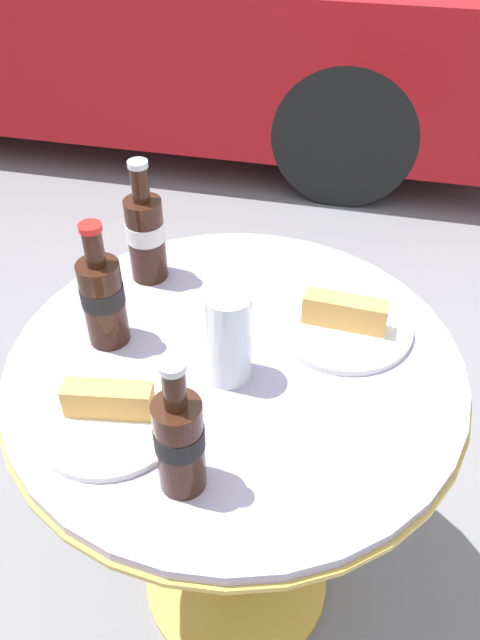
{
  "coord_description": "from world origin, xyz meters",
  "views": [
    {
      "loc": [
        0.17,
        -0.7,
        1.44
      ],
      "look_at": [
        0.0,
        0.04,
        0.79
      ],
      "focal_mm": 35.0,
      "sensor_mm": 36.0,
      "label": 1
    }
  ],
  "objects_px": {
    "cola_bottle_center": "(146,234)",
    "drinking_glass": "(228,341)",
    "lunch_plate_near": "(343,321)",
    "cola_bottle_right": "(179,440)",
    "lunch_plate_far": "(110,412)",
    "bistro_table": "(235,431)",
    "cola_bottle_left": "(103,297)"
  },
  "relations": [
    {
      "from": "cola_bottle_center",
      "to": "drinking_glass",
      "type": "bearing_deg",
      "value": -46.93
    },
    {
      "from": "cola_bottle_center",
      "to": "lunch_plate_near",
      "type": "distance_m",
      "value": 0.38
    },
    {
      "from": "cola_bottle_right",
      "to": "lunch_plate_near",
      "type": "height_order",
      "value": "cola_bottle_right"
    },
    {
      "from": "lunch_plate_near",
      "to": "lunch_plate_far",
      "type": "height_order",
      "value": "lunch_plate_near"
    },
    {
      "from": "lunch_plate_near",
      "to": "cola_bottle_center",
      "type": "bearing_deg",
      "value": 169.06
    },
    {
      "from": "drinking_glass",
      "to": "lunch_plate_near",
      "type": "height_order",
      "value": "drinking_glass"
    },
    {
      "from": "cola_bottle_center",
      "to": "lunch_plate_far",
      "type": "height_order",
      "value": "cola_bottle_center"
    },
    {
      "from": "cola_bottle_right",
      "to": "drinking_glass",
      "type": "xyz_separation_m",
      "value": [
        0.01,
        0.21,
        -0.01
      ]
    },
    {
      "from": "bistro_table",
      "to": "cola_bottle_right",
      "type": "distance_m",
      "value": 0.37
    },
    {
      "from": "cola_bottle_left",
      "to": "lunch_plate_near",
      "type": "distance_m",
      "value": 0.4
    },
    {
      "from": "cola_bottle_left",
      "to": "lunch_plate_far",
      "type": "xyz_separation_m",
      "value": [
        0.07,
        -0.16,
        -0.07
      ]
    },
    {
      "from": "cola_bottle_right",
      "to": "drinking_glass",
      "type": "distance_m",
      "value": 0.21
    },
    {
      "from": "cola_bottle_center",
      "to": "cola_bottle_left",
      "type": "bearing_deg",
      "value": -92.5
    },
    {
      "from": "cola_bottle_center",
      "to": "lunch_plate_near",
      "type": "xyz_separation_m",
      "value": [
        0.37,
        -0.07,
        -0.08
      ]
    },
    {
      "from": "bistro_table",
      "to": "drinking_glass",
      "type": "xyz_separation_m",
      "value": [
        -0.0,
        -0.04,
        0.26
      ]
    },
    {
      "from": "cola_bottle_left",
      "to": "lunch_plate_near",
      "type": "height_order",
      "value": "cola_bottle_left"
    },
    {
      "from": "cola_bottle_left",
      "to": "lunch_plate_far",
      "type": "distance_m",
      "value": 0.19
    },
    {
      "from": "cola_bottle_center",
      "to": "bistro_table",
      "type": "bearing_deg",
      "value": -41.43
    },
    {
      "from": "cola_bottle_right",
      "to": "lunch_plate_far",
      "type": "height_order",
      "value": "cola_bottle_right"
    },
    {
      "from": "bistro_table",
      "to": "cola_bottle_center",
      "type": "distance_m",
      "value": 0.39
    },
    {
      "from": "lunch_plate_near",
      "to": "lunch_plate_far",
      "type": "xyz_separation_m",
      "value": [
        -0.31,
        -0.27,
        -0.0
      ]
    },
    {
      "from": "lunch_plate_near",
      "to": "bistro_table",
      "type": "bearing_deg",
      "value": -145.7
    },
    {
      "from": "drinking_glass",
      "to": "lunch_plate_far",
      "type": "height_order",
      "value": "drinking_glass"
    },
    {
      "from": "cola_bottle_left",
      "to": "bistro_table",
      "type": "bearing_deg",
      "value": 0.01
    },
    {
      "from": "cola_bottle_right",
      "to": "cola_bottle_center",
      "type": "distance_m",
      "value": 0.47
    },
    {
      "from": "cola_bottle_right",
      "to": "lunch_plate_far",
      "type": "xyz_separation_m",
      "value": [
        -0.13,
        0.08,
        -0.07
      ]
    },
    {
      "from": "lunch_plate_far",
      "to": "lunch_plate_near",
      "type": "bearing_deg",
      "value": 41.52
    },
    {
      "from": "drinking_glass",
      "to": "lunch_plate_far",
      "type": "bearing_deg",
      "value": -139.45
    },
    {
      "from": "cola_bottle_center",
      "to": "lunch_plate_near",
      "type": "bearing_deg",
      "value": -10.94
    },
    {
      "from": "drinking_glass",
      "to": "lunch_plate_far",
      "type": "xyz_separation_m",
      "value": [
        -0.15,
        -0.13,
        -0.06
      ]
    },
    {
      "from": "bistro_table",
      "to": "lunch_plate_far",
      "type": "distance_m",
      "value": 0.3
    },
    {
      "from": "lunch_plate_near",
      "to": "lunch_plate_far",
      "type": "bearing_deg",
      "value": -138.48
    }
  ]
}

